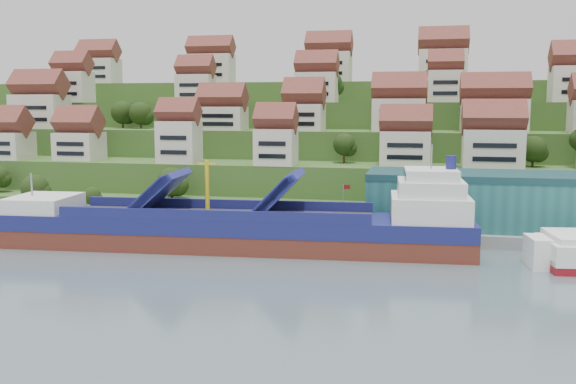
# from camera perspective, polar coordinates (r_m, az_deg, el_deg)

# --- Properties ---
(ground) EXTENTS (300.00, 300.00, 0.00)m
(ground) POSITION_cam_1_polar(r_m,az_deg,el_deg) (111.28, -5.04, -4.94)
(ground) COLOR slate
(ground) RESTS_ON ground
(quay) EXTENTS (180.00, 14.00, 2.20)m
(quay) POSITION_cam_1_polar(r_m,az_deg,el_deg) (121.52, 6.14, -3.34)
(quay) COLOR gray
(quay) RESTS_ON ground
(hillside) EXTENTS (260.00, 128.00, 31.00)m
(hillside) POSITION_cam_1_polar(r_m,az_deg,el_deg) (210.13, 3.34, 4.01)
(hillside) COLOR #2D4C1E
(hillside) RESTS_ON ground
(hillside_village) EXTENTS (154.82, 62.20, 29.04)m
(hillside_village) POSITION_cam_1_polar(r_m,az_deg,el_deg) (166.95, 1.92, 7.78)
(hillside_village) COLOR beige
(hillside_village) RESTS_ON ground
(hillside_trees) EXTENTS (143.02, 62.63, 29.87)m
(hillside_trees) POSITION_cam_1_polar(r_m,az_deg,el_deg) (156.58, -2.72, 5.30)
(hillside_trees) COLOR #213712
(hillside_trees) RESTS_ON ground
(warehouse) EXTENTS (60.00, 15.00, 10.00)m
(warehouse) POSITION_cam_1_polar(r_m,az_deg,el_deg) (123.39, 21.23, -0.79)
(warehouse) COLOR #266969
(warehouse) RESTS_ON quay
(flagpole) EXTENTS (1.28, 0.16, 8.00)m
(flagpole) POSITION_cam_1_polar(r_m,az_deg,el_deg) (115.84, 4.99, -0.97)
(flagpole) COLOR gray
(flagpole) RESTS_ON quay
(cargo_ship) EXTENTS (81.42, 18.15, 17.94)m
(cargo_ship) POSITION_cam_1_polar(r_m,az_deg,el_deg) (109.55, -3.90, -3.32)
(cargo_ship) COLOR maroon
(cargo_ship) RESTS_ON ground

